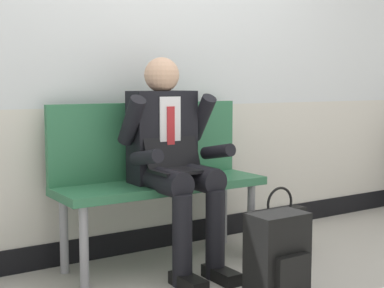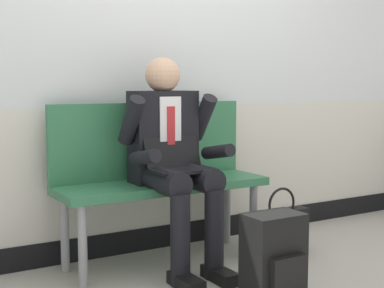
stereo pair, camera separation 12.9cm
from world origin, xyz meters
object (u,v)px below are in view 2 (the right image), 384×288
person_seated (173,156)px  handbag (281,232)px  bench_with_person (157,168)px  backpack (274,261)px

person_seated → handbag: size_ratio=2.77×
bench_with_person → person_seated: 0.23m
bench_with_person → person_seated: size_ratio=1.04×
bench_with_person → handbag: 0.88m
bench_with_person → person_seated: (0.00, -0.21, 0.10)m
person_seated → backpack: size_ratio=2.70×
person_seated → bench_with_person: bearing=90.0°
bench_with_person → handbag: size_ratio=2.88×
backpack → handbag: 0.78m
person_seated → backpack: (0.15, -0.76, -0.45)m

